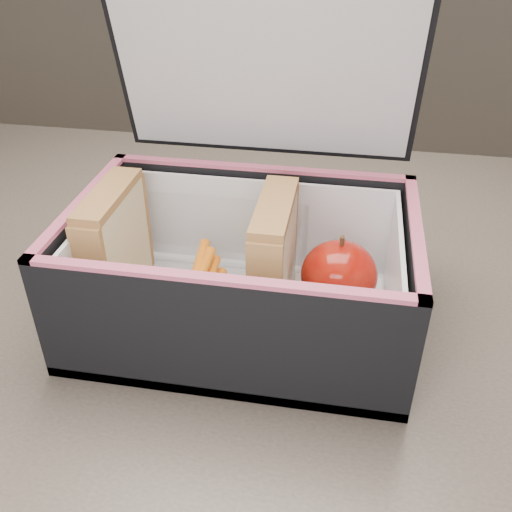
% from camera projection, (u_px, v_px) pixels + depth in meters
% --- Properties ---
extents(kitchen_table, '(1.20, 0.80, 0.75)m').
position_uv_depth(kitchen_table, '(232.00, 372.00, 0.59)').
color(kitchen_table, '#64584B').
rests_on(kitchen_table, ground).
extents(lunch_bag, '(0.28, 0.24, 0.28)m').
position_uv_depth(lunch_bag, '(243.00, 262.00, 0.48)').
color(lunch_bag, black).
rests_on(lunch_bag, kitchen_table).
extents(plastic_tub, '(0.18, 0.13, 0.08)m').
position_uv_depth(plastic_tub, '(194.00, 270.00, 0.49)').
color(plastic_tub, white).
rests_on(plastic_tub, lunch_bag).
extents(sandwich_left, '(0.03, 0.09, 0.11)m').
position_uv_depth(sandwich_left, '(115.00, 245.00, 0.49)').
color(sandwich_left, tan).
rests_on(sandwich_left, plastic_tub).
extents(sandwich_right, '(0.03, 0.10, 0.11)m').
position_uv_depth(sandwich_right, '(274.00, 260.00, 0.47)').
color(sandwich_right, tan).
rests_on(sandwich_right, plastic_tub).
extents(carrot_sticks, '(0.04, 0.12, 0.03)m').
position_uv_depth(carrot_sticks, '(199.00, 290.00, 0.50)').
color(carrot_sticks, orange).
rests_on(carrot_sticks, plastic_tub).
extents(paper_napkin, '(0.09, 0.09, 0.01)m').
position_uv_depth(paper_napkin, '(338.00, 306.00, 0.51)').
color(paper_napkin, white).
rests_on(paper_napkin, lunch_bag).
extents(red_apple, '(0.07, 0.07, 0.07)m').
position_uv_depth(red_apple, '(339.00, 275.00, 0.49)').
color(red_apple, '#880302').
rests_on(red_apple, paper_napkin).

